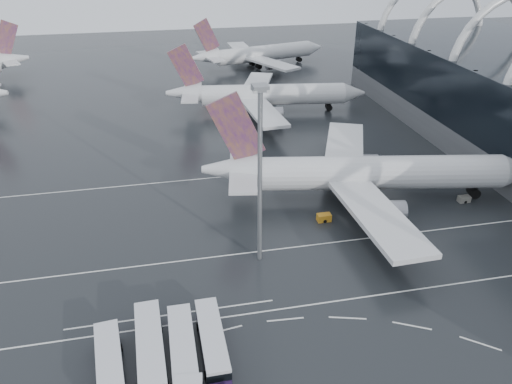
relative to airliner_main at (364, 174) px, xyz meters
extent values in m
plane|color=black|center=(-13.71, -25.17, -5.35)|extent=(420.00, 420.00, 0.00)
torus|color=silver|center=(44.29, 40.83, 12.65)|extent=(33.80, 1.80, 33.80)
torus|color=silver|center=(44.29, 59.83, 12.65)|extent=(33.80, 1.80, 33.80)
cube|color=white|center=(-13.71, -27.17, -5.34)|extent=(120.00, 0.25, 0.01)
cube|color=white|center=(-13.71, -13.17, -5.34)|extent=(120.00, 0.25, 0.01)
cube|color=white|center=(-13.71, 14.83, -5.34)|extent=(120.00, 0.25, 0.01)
cube|color=white|center=(-37.71, -25.17, -5.34)|extent=(28.00, 0.25, 0.01)
cylinder|color=silver|center=(3.16, -0.58, 0.20)|extent=(45.80, 14.33, 6.31)
cone|color=silver|center=(-24.52, 4.46, 1.28)|extent=(11.83, 8.15, 6.31)
cube|color=#44196C|center=(-23.45, 4.26, 9.33)|extent=(10.42, 2.52, 13.37)
cube|color=silver|center=(-22.38, 4.07, 1.28)|extent=(8.32, 20.13, 0.54)
cube|color=silver|center=(-3.55, -13.17, -0.46)|extent=(8.41, 27.39, 0.87)
cube|color=silver|center=(1.32, 13.57, -0.46)|extent=(17.36, 28.04, 0.87)
cylinder|color=gray|center=(0.34, -10.01, -2.41)|extent=(6.54, 4.71, 3.70)
cylinder|color=gray|center=(3.85, 9.25, -2.41)|extent=(6.54, 4.71, 3.70)
cube|color=black|center=(-1.11, 0.20, -4.15)|extent=(14.08, 9.18, 2.39)
cylinder|color=silver|center=(-4.72, 52.78, -0.36)|extent=(39.83, 11.24, 5.67)
cone|color=silver|center=(17.69, 49.55, -0.36)|extent=(6.62, 6.45, 5.67)
cone|color=silver|center=(-29.07, 56.29, 0.61)|extent=(10.49, 7.01, 5.67)
cube|color=#44196C|center=(-28.10, 56.15, 7.85)|extent=(9.41, 1.92, 12.02)
cube|color=silver|center=(-27.13, 56.01, 0.61)|extent=(6.87, 18.05, 0.49)
cube|color=silver|center=(-10.33, 41.24, -0.95)|extent=(8.45, 24.84, 0.78)
cube|color=silver|center=(-6.85, 65.43, -0.95)|extent=(14.86, 25.30, 0.78)
cylinder|color=gray|center=(-6.94, 44.21, -2.71)|extent=(5.80, 4.06, 3.32)
cylinder|color=gray|center=(-4.43, 61.63, -2.71)|extent=(5.80, 4.06, 3.32)
cube|color=black|center=(-8.59, 53.34, -4.27)|extent=(12.50, 7.87, 2.15)
cylinder|color=silver|center=(4.27, 103.30, -0.46)|extent=(37.46, 14.55, 5.55)
cone|color=silver|center=(25.09, 108.59, -0.46)|extent=(6.94, 6.80, 5.55)
cone|color=silver|center=(-18.42, 97.54, 0.49)|extent=(10.65, 7.74, 5.55)
cube|color=#44196C|center=(-17.49, 97.77, 7.58)|extent=(9.08, 2.83, 11.77)
cube|color=silver|center=(-16.56, 98.01, 0.49)|extent=(8.42, 17.77, 0.48)
cube|color=silver|center=(3.50, 90.75, -1.04)|extent=(16.60, 24.44, 0.77)
cube|color=silver|center=(-2.39, 113.96, -1.04)|extent=(7.64, 24.19, 0.77)
cylinder|color=gray|center=(5.46, 94.71, -2.76)|extent=(5.91, 4.45, 3.26)
cylinder|color=gray|center=(1.22, 111.42, -2.76)|extent=(5.91, 4.45, 3.26)
cube|color=black|center=(0.55, 102.35, -4.30)|extent=(12.65, 8.77, 2.11)
cone|color=silver|center=(-83.00, 107.50, 0.57)|extent=(11.14, 9.00, 5.63)
cube|color=#44196C|center=(-83.90, 107.12, 7.76)|extent=(8.83, 4.22, 11.94)
cube|color=silver|center=(-84.79, 106.73, 0.57)|extent=(10.90, 17.79, 0.49)
cube|color=#1F123B|center=(-45.14, -34.65, -4.46)|extent=(4.20, 13.05, 1.08)
cube|color=black|center=(-45.14, -34.65, -3.28)|extent=(4.23, 12.80, 1.28)
cube|color=silver|center=(-45.14, -34.65, -2.42)|extent=(4.20, 13.05, 0.44)
cylinder|color=black|center=(-44.21, -30.43, -4.86)|extent=(0.45, 1.02, 0.99)
cylinder|color=black|center=(-46.94, -30.72, -4.86)|extent=(0.45, 1.02, 0.99)
cube|color=#1F123B|center=(-40.55, -32.78, -4.39)|extent=(3.58, 13.99, 1.18)
cube|color=black|center=(-40.55, -32.78, -3.11)|extent=(3.63, 13.71, 1.39)
cube|color=silver|center=(-40.55, -32.78, -2.17)|extent=(3.58, 13.99, 0.48)
cylinder|color=black|center=(-38.91, -37.17, -4.81)|extent=(0.41, 1.08, 1.07)
cylinder|color=black|center=(-39.22, -28.29, -4.81)|extent=(0.41, 1.08, 1.07)
cylinder|color=black|center=(-42.19, -28.39, -4.81)|extent=(0.41, 1.08, 1.07)
cube|color=#1F123B|center=(-36.76, -33.64, -4.45)|extent=(2.96, 13.04, 1.10)
cube|color=black|center=(-36.76, -33.64, -3.24)|extent=(3.01, 12.78, 1.30)
cube|color=silver|center=(-36.76, -33.64, -2.37)|extent=(2.96, 13.04, 0.45)
cylinder|color=black|center=(-35.38, -37.82, -4.85)|extent=(0.35, 1.00, 1.00)
cylinder|color=black|center=(-35.35, -29.48, -4.85)|extent=(0.35, 1.00, 1.00)
cylinder|color=black|center=(-38.14, -29.47, -4.85)|extent=(0.35, 1.00, 1.00)
cube|color=#1F123B|center=(-33.15, -32.77, -4.48)|extent=(2.87, 12.58, 1.06)
cube|color=black|center=(-33.15, -32.77, -3.32)|extent=(2.93, 12.33, 1.26)
cube|color=silver|center=(-33.15, -32.77, -2.47)|extent=(2.87, 12.58, 0.43)
cylinder|color=black|center=(-31.78, -36.78, -4.87)|extent=(0.34, 0.97, 0.97)
cylinder|color=black|center=(-34.47, -36.80, -4.87)|extent=(0.34, 0.97, 0.97)
cylinder|color=black|center=(-31.83, -28.74, -4.87)|extent=(0.34, 0.97, 0.97)
cylinder|color=black|center=(-34.52, -28.76, -4.87)|extent=(0.34, 0.97, 0.97)
cylinder|color=gray|center=(-23.35, -15.00, 8.27)|extent=(0.68, 0.68, 27.24)
cube|color=gray|center=(-23.35, -15.00, 22.19)|extent=(2.14, 2.14, 0.78)
cube|color=silver|center=(-23.35, -15.00, 21.89)|extent=(1.95, 1.95, 0.39)
cube|color=orange|center=(1.51, -1.28, -4.66)|extent=(2.53, 1.49, 1.38)
cube|color=orange|center=(-9.74, -6.28, -4.69)|extent=(2.43, 1.44, 1.33)
cube|color=slate|center=(18.55, -5.17, -4.75)|extent=(2.19, 1.30, 1.20)
cube|color=orange|center=(-0.87, 9.45, -4.69)|extent=(2.40, 1.42, 1.31)
camera|label=1|loc=(-37.19, -77.96, 41.11)|focal=35.00mm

